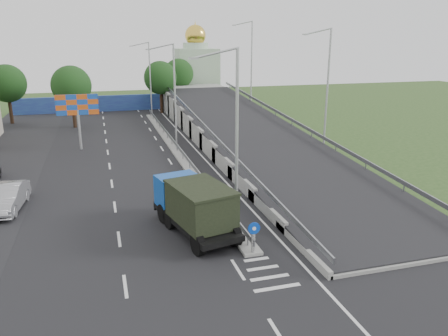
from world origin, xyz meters
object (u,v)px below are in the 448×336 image
object	(u,v)px
sign_bollard	(253,237)
lamp_post_near	(234,130)
lamp_post_mid	(173,90)
billboard	(77,108)
parked_car_b	(7,198)
dump_truck	(194,204)
church	(196,70)
lamp_post_far	(149,75)

from	to	relation	value
sign_bollard	lamp_post_near	distance (m)	6.12
lamp_post_mid	billboard	xyz separation A→B (m)	(-9.11, 2.00, -1.62)
parked_car_b	dump_truck	bearing A→B (deg)	-25.31
billboard	dump_truck	bearing A→B (deg)	-73.03
parked_car_b	billboard	bearing A→B (deg)	80.90
church	parked_car_b	distance (m)	53.05
lamp_post_far	lamp_post_mid	bearing A→B (deg)	-90.00
parked_car_b	church	bearing A→B (deg)	69.91
billboard	parked_car_b	bearing A→B (deg)	-104.98
dump_truck	billboard	bearing A→B (deg)	93.91
lamp_post_near	lamp_post_mid	distance (m)	20.00
lamp_post_mid	parked_car_b	bearing A→B (deg)	-134.44
lamp_post_far	sign_bollard	bearing A→B (deg)	-90.14
lamp_post_mid	church	world-z (taller)	church
parked_car_b	lamp_post_far	bearing A→B (deg)	74.30
sign_bollard	billboard	distance (m)	27.53
lamp_post_near	lamp_post_far	distance (m)	40.00
church	lamp_post_near	bearing A→B (deg)	-100.38
lamp_post_mid	lamp_post_near	bearing A→B (deg)	-90.00
lamp_post_near	church	bearing A→B (deg)	79.62
lamp_post_mid	church	xyz separation A→B (m)	(9.89, 34.00, -0.50)
sign_bollard	parked_car_b	world-z (taller)	sign_bollard
lamp_post_near	lamp_post_far	bearing A→B (deg)	90.00
lamp_post_mid	lamp_post_far	size ratio (longest dim) A/B	1.00
lamp_post_far	parked_car_b	distance (m)	36.39
lamp_post_mid	lamp_post_far	world-z (taller)	same
lamp_post_near	billboard	world-z (taller)	lamp_post_near
lamp_post_near	billboard	distance (m)	23.87
dump_truck	parked_car_b	distance (m)	12.78
church	sign_bollard	bearing A→B (deg)	-99.81
lamp_post_far	dump_truck	world-z (taller)	lamp_post_far
lamp_post_far	church	size ratio (longest dim) A/B	0.73
lamp_post_mid	billboard	world-z (taller)	lamp_post_mid
sign_bollard	church	xyz separation A→B (m)	(10.00, 57.83, 4.28)
lamp_post_near	billboard	bearing A→B (deg)	112.49
lamp_post_mid	billboard	size ratio (longest dim) A/B	1.83
sign_bollard	lamp_post_far	world-z (taller)	lamp_post_far
billboard	parked_car_b	xyz separation A→B (m)	(-4.15, -15.52, -3.35)
lamp_post_near	sign_bollard	bearing A→B (deg)	-91.64
lamp_post_mid	lamp_post_far	xyz separation A→B (m)	(0.00, 20.00, 0.00)
sign_bollard	church	world-z (taller)	church
sign_bollard	billboard	bearing A→B (deg)	109.21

